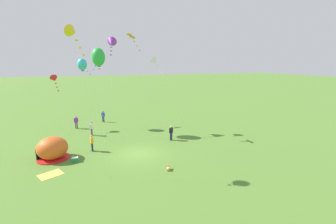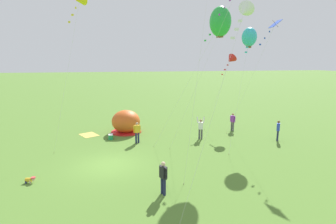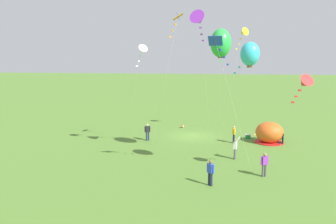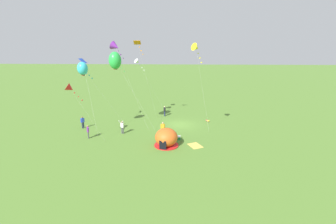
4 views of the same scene
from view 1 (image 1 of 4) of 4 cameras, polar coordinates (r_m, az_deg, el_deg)
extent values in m
plane|color=#517A2D|center=(22.60, -7.47, -10.46)|extent=(300.00, 300.00, 0.00)
ellipsoid|color=#D8591E|center=(23.52, -27.31, -8.12)|extent=(2.70, 2.60, 2.10)
cylinder|color=red|center=(23.86, -27.07, -10.38)|extent=(2.81, 2.81, 0.10)
cube|color=black|center=(24.18, -30.03, -9.13)|extent=(0.31, 0.80, 1.10)
cube|color=gold|center=(20.81, -27.65, -13.89)|extent=(2.10, 1.93, 0.01)
cube|color=#1E8C4C|center=(22.29, -22.53, -11.15)|extent=(0.54, 0.39, 0.38)
cube|color=white|center=(22.20, -22.58, -10.62)|extent=(0.55, 0.40, 0.06)
cylinder|color=gold|center=(19.14, 0.17, -14.17)|extent=(0.28, 0.36, 0.22)
sphere|color=beige|center=(19.36, 0.04, -13.75)|extent=(0.19, 0.19, 0.19)
cylinder|color=#D83F3F|center=(19.32, 0.04, -13.51)|extent=(0.24, 0.24, 0.06)
cylinder|color=beige|center=(19.27, -0.20, -14.26)|extent=(0.07, 0.07, 0.17)
cylinder|color=beige|center=(19.30, 0.41, -14.21)|extent=(0.07, 0.07, 0.17)
cylinder|color=navy|center=(19.07, -0.02, -14.62)|extent=(0.09, 0.09, 0.13)
cylinder|color=navy|center=(19.10, 0.47, -14.59)|extent=(0.09, 0.09, 0.13)
cylinder|color=#1E2347|center=(35.15, -15.97, -1.78)|extent=(0.15, 0.15, 0.88)
cylinder|color=#1E2347|center=(35.26, -16.25, -1.76)|extent=(0.15, 0.15, 0.88)
cube|color=blue|center=(35.04, -16.18, -0.60)|extent=(0.45, 0.42, 0.60)
sphere|color=brown|center=(34.95, -16.22, 0.09)|extent=(0.22, 0.22, 0.22)
cylinder|color=blue|center=(34.91, -15.84, -0.62)|extent=(0.09, 0.09, 0.58)
cylinder|color=blue|center=(35.17, -16.52, -0.57)|extent=(0.09, 0.09, 0.58)
cylinder|color=#1E2347|center=(24.02, -18.63, -8.49)|extent=(0.15, 0.15, 0.88)
cylinder|color=#1E2347|center=(24.20, -18.73, -8.34)|extent=(0.15, 0.15, 0.88)
cube|color=gold|center=(23.87, -18.80, -6.75)|extent=(0.31, 0.42, 0.60)
sphere|color=tan|center=(23.74, -18.87, -5.77)|extent=(0.22, 0.22, 0.22)
cylinder|color=gold|center=(23.64, -18.67, -6.93)|extent=(0.09, 0.09, 0.58)
cylinder|color=gold|center=(24.10, -18.93, -6.58)|extent=(0.09, 0.09, 0.58)
cylinder|color=#4C4C51|center=(29.13, -18.85, -4.86)|extent=(0.15, 0.15, 0.88)
cylinder|color=#4C4C51|center=(29.31, -18.76, -4.75)|extent=(0.15, 0.15, 0.88)
cube|color=white|center=(29.02, -18.90, -3.41)|extent=(0.33, 0.43, 0.60)
sphere|color=#9E7051|center=(28.91, -18.96, -2.59)|extent=(0.22, 0.22, 0.22)
cylinder|color=white|center=(28.69, -19.38, -2.66)|extent=(0.39, 0.13, 0.50)
cylinder|color=white|center=(29.19, -19.13, -2.40)|extent=(0.38, 0.24, 0.50)
cylinder|color=#1E2347|center=(25.93, 0.63, -6.28)|extent=(0.15, 0.15, 0.88)
cylinder|color=#1E2347|center=(26.06, 0.95, -6.19)|extent=(0.15, 0.15, 0.88)
cube|color=black|center=(25.77, 0.79, -4.68)|extent=(0.44, 0.37, 0.60)
sphere|color=beige|center=(25.64, 0.80, -3.76)|extent=(0.22, 0.22, 0.22)
cylinder|color=black|center=(25.60, 0.39, -4.79)|extent=(0.09, 0.09, 0.58)
cylinder|color=black|center=(25.93, 1.20, -4.57)|extent=(0.09, 0.09, 0.58)
cylinder|color=#4C4C51|center=(33.02, -22.08, -3.12)|extent=(0.15, 0.15, 0.88)
cylinder|color=#4C4C51|center=(32.95, -22.39, -3.18)|extent=(0.15, 0.15, 0.88)
cube|color=purple|center=(32.81, -22.34, -1.90)|extent=(0.45, 0.38, 0.60)
sphere|color=#9E7051|center=(32.71, -22.40, -1.17)|extent=(0.22, 0.22, 0.22)
cylinder|color=purple|center=(32.90, -21.94, -1.83)|extent=(0.09, 0.09, 0.58)
cylinder|color=purple|center=(32.72, -22.74, -1.97)|extent=(0.09, 0.09, 0.58)
cylinder|color=silver|center=(26.67, -16.56, 3.18)|extent=(0.19, 5.07, 9.43)
cylinder|color=brown|center=(25.37, -15.75, -8.18)|extent=(0.03, 0.03, 0.06)
ellipsoid|color=green|center=(28.91, -17.28, 13.19)|extent=(1.60, 1.60, 2.19)
cube|color=brown|center=(28.90, -17.16, 11.22)|extent=(0.40, 0.40, 0.29)
cube|color=green|center=(28.48, -17.20, 12.20)|extent=(0.21, 0.12, 0.12)
cube|color=green|center=(28.13, -17.13, 11.32)|extent=(0.21, 0.09, 0.12)
cube|color=green|center=(27.78, -17.06, 10.43)|extent=(0.21, 0.09, 0.12)
cylinder|color=silver|center=(27.36, -14.23, 5.36)|extent=(1.14, 4.32, 11.16)
cylinder|color=brown|center=(26.45, -14.33, -7.24)|extent=(0.03, 0.03, 0.06)
cone|color=purple|center=(29.49, -14.14, 16.71)|extent=(1.45, 1.61, 1.44)
cube|color=purple|center=(29.05, -14.20, 15.69)|extent=(0.20, 0.07, 0.12)
cube|color=purple|center=(28.69, -14.26, 14.79)|extent=(0.20, 0.16, 0.12)
cube|color=purple|center=(28.33, -14.31, 13.87)|extent=(0.21, 0.08, 0.12)
cylinder|color=silver|center=(27.36, 1.36, 3.41)|extent=(3.31, 4.14, 8.96)
cylinder|color=brown|center=(27.22, 6.16, -6.35)|extent=(0.03, 0.03, 0.06)
cone|color=white|center=(28.45, -3.32, 12.78)|extent=(1.23, 1.26, 1.01)
cube|color=white|center=(28.21, -2.58, 11.79)|extent=(0.18, 0.19, 0.12)
cube|color=white|center=(28.01, -1.95, 10.92)|extent=(0.18, 0.19, 0.12)
cube|color=white|center=(27.83, -1.31, 10.05)|extent=(0.19, 0.18, 0.12)
cylinder|color=silver|center=(32.36, -19.00, 4.49)|extent=(2.85, 2.28, 9.36)
cylinder|color=brown|center=(32.18, -20.90, -4.17)|extent=(0.03, 0.03, 0.06)
cube|color=blue|center=(33.30, -17.12, 12.90)|extent=(0.97, 0.80, 0.59)
cylinder|color=#332314|center=(33.30, -17.12, 12.92)|extent=(0.40, 0.32, 0.58)
cube|color=blue|center=(33.03, -17.58, 11.92)|extent=(0.18, 0.19, 0.12)
cube|color=blue|center=(32.81, -17.98, 11.06)|extent=(0.18, 0.19, 0.12)
cube|color=blue|center=(32.60, -18.38, 10.20)|extent=(0.14, 0.21, 0.12)
cylinder|color=silver|center=(26.45, -5.48, 6.08)|extent=(2.79, 2.29, 11.73)
cylinder|color=brown|center=(27.02, -1.74, -6.43)|extent=(0.03, 0.03, 0.06)
cube|color=orange|center=(27.28, -9.37, 18.51)|extent=(0.94, 1.05, 0.52)
cylinder|color=#332314|center=(27.28, -9.37, 18.53)|extent=(0.33, 0.28, 0.67)
cube|color=orange|center=(27.04, -8.59, 17.32)|extent=(0.17, 0.20, 0.12)
cube|color=orange|center=(26.85, -7.92, 16.29)|extent=(0.13, 0.21, 0.12)
cube|color=orange|center=(26.68, -7.26, 15.24)|extent=(0.19, 0.17, 0.12)
cylinder|color=silver|center=(30.93, -16.19, 3.58)|extent=(4.58, 3.64, 8.56)
cylinder|color=brown|center=(30.31, -11.14, -4.57)|extent=(0.03, 0.03, 0.06)
ellipsoid|color=#33B7D1|center=(32.37, -20.99, 11.24)|extent=(1.26, 1.26, 1.57)
cube|color=brown|center=(32.39, -20.88, 9.85)|extent=(0.31, 0.31, 0.23)
cube|color=#33B7D1|center=(32.11, -20.32, 10.43)|extent=(0.18, 0.19, 0.12)
cube|color=#33B7D1|center=(31.89, -19.75, 9.73)|extent=(0.15, 0.20, 0.12)
cube|color=#33B7D1|center=(31.69, -19.17, 9.02)|extent=(0.14, 0.21, 0.12)
cylinder|color=silver|center=(31.57, -25.51, 1.32)|extent=(1.26, 3.03, 6.69)
cylinder|color=brown|center=(30.79, -24.03, -5.16)|extent=(0.03, 0.03, 0.06)
cone|color=red|center=(32.74, -26.91, 7.46)|extent=(1.27, 1.38, 1.16)
cube|color=red|center=(32.38, -26.62, 6.52)|extent=(0.21, 0.09, 0.12)
cube|color=red|center=(32.08, -26.36, 5.70)|extent=(0.21, 0.12, 0.12)
cube|color=red|center=(31.79, -26.11, 4.87)|extent=(0.20, 0.07, 0.12)
cylinder|color=silver|center=(17.92, -18.76, 1.29)|extent=(1.94, 2.25, 10.96)
cylinder|color=brown|center=(18.68, -14.41, -15.78)|extent=(0.03, 0.03, 0.06)
cone|color=yellow|center=(18.89, -23.13, 18.24)|extent=(1.30, 1.31, 1.08)
cube|color=yellow|center=(18.55, -22.25, 16.51)|extent=(0.21, 0.13, 0.12)
cube|color=yellow|center=(18.27, -21.49, 14.98)|extent=(0.18, 0.19, 0.12)
cube|color=yellow|center=(18.02, -20.72, 13.41)|extent=(0.20, 0.17, 0.12)
camera|label=2|loc=(29.23, 25.08, 6.93)|focal=28.00mm
camera|label=3|loc=(54.82, -18.77, 11.15)|focal=35.00mm
camera|label=4|loc=(34.23, -74.28, 6.73)|focal=24.00mm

